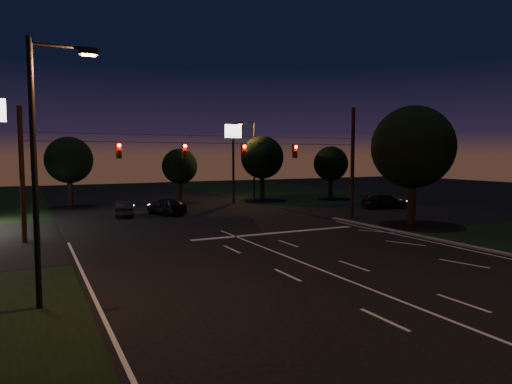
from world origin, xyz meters
TOP-DOWN VIEW (x-y plane):
  - ground at (0.00, 0.00)m, footprint 140.00×140.00m
  - cross_street_right at (20.00, 16.00)m, footprint 20.00×16.00m
  - center_line at (0.00, -6.00)m, footprint 0.14×40.00m
  - stop_bar at (3.00, 11.50)m, footprint 12.00×0.50m
  - utility_pole_right at (12.00, 15.00)m, footprint 0.30×0.30m
  - utility_pole_left at (-12.00, 15.00)m, footprint 0.28×0.28m
  - signal_span at (-0.00, 14.96)m, footprint 24.00×0.40m
  - pole_sign_right at (8.00, 30.00)m, footprint 1.80×0.30m
  - street_light_left at (-11.24, 2.00)m, footprint 2.20×0.35m
  - street_light_right_far at (11.24, 32.00)m, footprint 2.20×0.35m
  - tree_right_near at (13.53, 10.17)m, footprint 6.00×6.00m
  - tree_far_b at (-7.98, 34.13)m, footprint 4.60×4.60m
  - tree_far_c at (3.02, 33.10)m, footprint 3.80×3.80m
  - tree_far_d at (12.02, 31.13)m, footprint 4.80×4.80m
  - tree_far_e at (20.02, 29.11)m, footprint 4.00×4.00m
  - car_oncoming_a at (-1.00, 24.05)m, footprint 2.84×4.73m
  - car_oncoming_b at (-4.47, 24.50)m, footprint 2.20×4.13m
  - car_cross at (19.12, 18.77)m, footprint 4.97×2.72m

SIDE VIEW (x-z plane):
  - ground at x=0.00m, z-range 0.00..0.00m
  - cross_street_right at x=20.00m, z-range -0.01..0.01m
  - utility_pole_right at x=12.00m, z-range -4.50..4.50m
  - utility_pole_left at x=-12.00m, z-range -4.00..4.00m
  - center_line at x=0.00m, z-range 0.00..0.01m
  - stop_bar at x=3.00m, z-range 0.00..0.01m
  - car_oncoming_b at x=-4.47m, z-range 0.00..1.29m
  - car_cross at x=19.12m, z-range 0.00..1.37m
  - car_oncoming_a at x=-1.00m, z-range 0.00..1.51m
  - tree_far_c at x=3.02m, z-range 0.97..6.83m
  - tree_far_e at x=20.02m, z-range 1.03..7.20m
  - tree_far_b at x=-7.98m, z-range 1.12..8.10m
  - tree_far_d at x=12.02m, z-range 1.18..8.47m
  - street_light_left at x=-11.24m, z-range 0.74..9.74m
  - street_light_right_far at x=11.24m, z-range 0.74..9.74m
  - signal_span at x=0.00m, z-range 4.72..6.28m
  - tree_right_near at x=13.53m, z-range 1.30..10.06m
  - pole_sign_right at x=8.00m, z-range 2.04..10.44m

